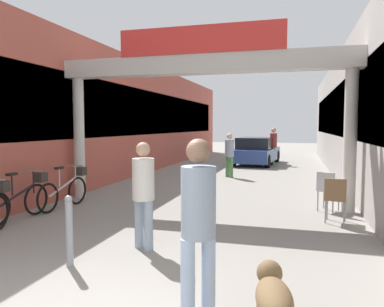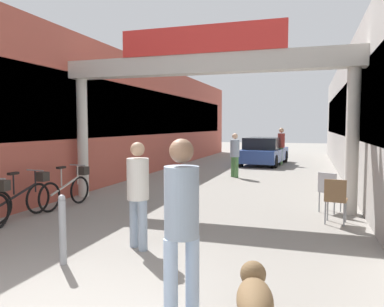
% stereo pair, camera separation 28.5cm
% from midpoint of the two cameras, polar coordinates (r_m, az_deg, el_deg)
% --- Properties ---
extents(storefront_left, '(3.00, 26.00, 4.44)m').
position_cam_midpoint_polar(storefront_left, '(15.40, -11.42, 5.33)').
color(storefront_left, '#B25142').
rests_on(storefront_left, ground_plane).
extents(arcade_sign_gateway, '(7.40, 0.47, 4.23)m').
position_cam_midpoint_polar(arcade_sign_gateway, '(9.09, 2.50, 11.31)').
color(arcade_sign_gateway, beige).
rests_on(arcade_sign_gateway, ground_plane).
extents(pedestrian_with_dog, '(0.48, 0.48, 1.79)m').
position_cam_midpoint_polar(pedestrian_with_dog, '(3.66, 0.67, -9.66)').
color(pedestrian_with_dog, '#A5BFE0').
rests_on(pedestrian_with_dog, ground_plane).
extents(pedestrian_companion, '(0.46, 0.46, 1.66)m').
position_cam_midpoint_polar(pedestrian_companion, '(5.84, -6.85, -5.28)').
color(pedestrian_companion, '#8C9EB2').
rests_on(pedestrian_companion, ground_plane).
extents(pedestrian_carrying_crate, '(0.48, 0.48, 1.63)m').
position_cam_midpoint_polar(pedestrian_carrying_crate, '(13.90, 7.12, 0.18)').
color(pedestrian_carrying_crate, '#4C7F47').
rests_on(pedestrian_carrying_crate, ground_plane).
extents(pedestrian_elderly_walking, '(0.35, 0.38, 1.80)m').
position_cam_midpoint_polar(pedestrian_elderly_walking, '(18.79, 13.86, 1.49)').
color(pedestrian_elderly_walking, '#4C7F47').
rests_on(pedestrian_elderly_walking, ground_plane).
extents(dog_on_leash, '(0.46, 0.87, 0.61)m').
position_cam_midpoint_polar(dog_on_leash, '(3.66, 11.85, -20.54)').
color(dog_on_leash, brown).
rests_on(dog_on_leash, ground_plane).
extents(bicycle_black_third, '(0.46, 1.69, 0.98)m').
position_cam_midpoint_polar(bicycle_black_third, '(8.51, -23.46, -6.09)').
color(bicycle_black_third, black).
rests_on(bicycle_black_third, ground_plane).
extents(bicycle_silver_farthest, '(0.46, 1.69, 0.98)m').
position_cam_midpoint_polar(bicycle_silver_farthest, '(9.29, -17.47, -5.09)').
color(bicycle_silver_farthest, black).
rests_on(bicycle_silver_farthest, ground_plane).
extents(bollard_post_metal, '(0.10, 0.10, 0.97)m').
position_cam_midpoint_polar(bollard_post_metal, '(5.49, -17.71, -10.92)').
color(bollard_post_metal, gray).
rests_on(bollard_post_metal, ground_plane).
extents(cafe_chair_wood_nearer, '(0.46, 0.46, 0.89)m').
position_cam_midpoint_polar(cafe_chair_wood_nearer, '(7.84, 22.02, -6.15)').
color(cafe_chair_wood_nearer, gray).
rests_on(cafe_chair_wood_nearer, ground_plane).
extents(cafe_chair_aluminium_farther, '(0.54, 0.54, 0.89)m').
position_cam_midpoint_polar(cafe_chair_aluminium_farther, '(8.82, 21.01, -4.98)').
color(cafe_chair_aluminium_farther, gray).
rests_on(cafe_chair_aluminium_farther, ground_plane).
extents(parked_car_blue, '(2.13, 4.15, 1.33)m').
position_cam_midpoint_polar(parked_car_blue, '(18.77, 11.32, 0.31)').
color(parked_car_blue, '#2D478C').
rests_on(parked_car_blue, ground_plane).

